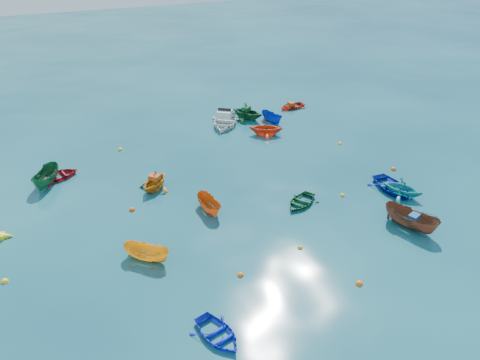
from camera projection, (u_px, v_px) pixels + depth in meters
name	position (u px, v px, depth m)	size (l,w,h in m)	color
ground	(275.00, 224.00, 27.66)	(160.00, 160.00, 0.00)	#093647
dinghy_blue_sw	(218.00, 337.00, 20.17)	(1.86, 2.60, 0.54)	#0F1EC3
sampan_brown_mid	(409.00, 227.00, 27.33)	(1.27, 3.36, 1.30)	brown
dinghy_blue_se	(392.00, 190.00, 31.04)	(2.39, 3.34, 0.69)	#0E20B4
dinghy_orange_w	(155.00, 189.00, 31.23)	(2.22, 2.58, 1.36)	orange
sampan_yellow_mid	(148.00, 259.00, 24.76)	(1.00, 2.65, 1.03)	#FFA616
dinghy_green_e	(300.00, 204.00, 29.54)	(1.83, 2.56, 0.53)	#114C25
dinghy_cyan_se	(401.00, 195.00, 30.46)	(2.23, 2.59, 1.36)	teal
dinghy_red_nw	(58.00, 178.00, 32.49)	(2.05, 2.87, 0.60)	#B70F1A
sampan_orange_n	(210.00, 211.00, 28.89)	(0.98, 2.60, 1.01)	#D35813
dinghy_green_n	(247.00, 119.00, 42.06)	(2.61, 3.03, 1.59)	#12502A
dinghy_red_ne	(292.00, 108.00, 44.53)	(1.90, 2.65, 0.55)	red
sampan_blue_far	(272.00, 122.00, 41.52)	(0.95, 2.51, 0.97)	#0D2DA2
dinghy_orange_far	(266.00, 135.00, 39.02)	(2.38, 2.77, 1.46)	red
sampan_green_far	(48.00, 184.00, 31.77)	(1.17, 3.11, 1.20)	#125029
motorboat_white	(225.00, 125.00, 40.88)	(2.97, 4.15, 1.46)	white
tarp_blue_a	(414.00, 217.00, 26.84)	(0.63, 0.48, 0.30)	#194D91
tarp_orange_a	(155.00, 177.00, 30.86)	(0.67, 0.51, 0.33)	#DB5116
tarp_green_b	(246.00, 109.00, 41.63)	(0.73, 0.55, 0.35)	#12491F
tarp_orange_b	(291.00, 104.00, 44.27)	(0.64, 0.48, 0.31)	#BA4713
buoy_or_a	(240.00, 275.00, 23.65)	(0.33, 0.33, 0.33)	#FD630D
buoy_ye_a	(300.00, 248.00, 25.61)	(0.29, 0.29, 0.29)	gold
buoy_or_b	(359.00, 284.00, 23.09)	(0.37, 0.37, 0.37)	orange
buoy_ye_b	(5.00, 282.00, 23.23)	(0.36, 0.36, 0.36)	yellow
buoy_or_c	(132.00, 210.00, 28.92)	(0.37, 0.37, 0.37)	#DB490B
buoy_ye_c	(342.00, 196.00, 30.43)	(0.33, 0.33, 0.33)	gold
buoy_or_d	(393.00, 170.00, 33.59)	(0.38, 0.38, 0.38)	#DA590B
buoy_ye_d	(120.00, 150.00, 36.42)	(0.38, 0.38, 0.38)	gold
buoy_or_e	(220.00, 126.00, 40.57)	(0.31, 0.31, 0.31)	orange
buoy_ye_e	(340.00, 144.00, 37.39)	(0.31, 0.31, 0.31)	yellow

